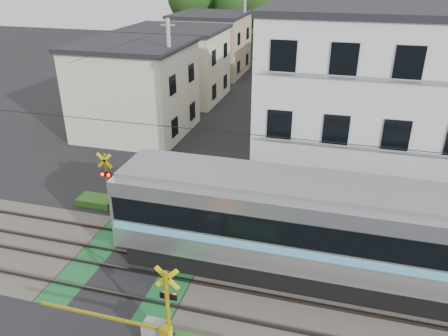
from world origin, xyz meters
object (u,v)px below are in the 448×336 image
(crossing_signal_far, at_px, (118,198))
(pedestrian, at_px, (286,65))
(crossing_signal_near, at_px, (156,329))
(apartment_block, at_px, (365,103))

(crossing_signal_far, height_order, pedestrian, crossing_signal_far)
(crossing_signal_near, height_order, apartment_block, apartment_block)
(crossing_signal_near, distance_m, pedestrian, 38.95)
(crossing_signal_far, xyz_separation_m, apartment_block, (11.09, 5.84, 3.94))
(apartment_block, xyz_separation_m, pedestrian, (-7.45, 25.77, -3.79))
(crossing_signal_near, xyz_separation_m, crossing_signal_far, (-5.17, 7.31, 0.00))
(crossing_signal_far, distance_m, apartment_block, 13.14)
(crossing_signal_far, distance_m, pedestrian, 31.82)
(crossing_signal_far, bearing_deg, crossing_signal_near, -54.71)
(apartment_block, relative_size, pedestrian, 5.87)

